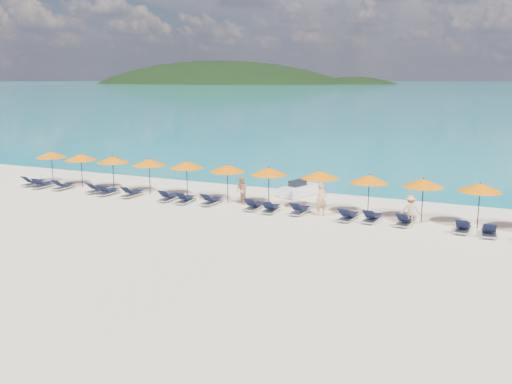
% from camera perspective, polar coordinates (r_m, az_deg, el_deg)
% --- Properties ---
extents(ground, '(1400.00, 1400.00, 0.00)m').
position_cam_1_polar(ground, '(27.90, -2.62, -3.52)').
color(ground, beige).
extents(headland_main, '(374.00, 242.00, 126.50)m').
position_cam_1_polar(headland_main, '(646.27, -3.91, 7.38)').
color(headland_main, black).
rests_on(headland_main, ground).
extents(headland_small, '(162.00, 126.00, 85.50)m').
position_cam_1_polar(headland_small, '(607.52, 9.61, 7.28)').
color(headland_small, black).
rests_on(headland_small, ground).
extents(jetski, '(1.75, 2.93, 0.98)m').
position_cam_1_polar(jetski, '(35.16, 4.36, 0.26)').
color(jetski, white).
rests_on(jetski, ground).
extents(beachgoer_a, '(0.77, 0.76, 1.79)m').
position_cam_1_polar(beachgoer_a, '(30.04, 6.56, -0.75)').
color(beachgoer_a, tan).
rests_on(beachgoer_a, ground).
extents(beachgoer_b, '(0.90, 0.84, 1.62)m').
position_cam_1_polar(beachgoer_b, '(32.61, -1.47, 0.14)').
color(beachgoer_b, tan).
rests_on(beachgoer_b, ground).
extents(beachgoer_c, '(1.05, 0.67, 1.51)m').
position_cam_1_polar(beachgoer_c, '(29.16, 15.19, -1.73)').
color(beachgoer_c, tan).
rests_on(beachgoer_c, ground).
extents(umbrella_0, '(2.10, 2.10, 2.28)m').
position_cam_1_polar(umbrella_0, '(41.27, -19.79, 3.55)').
color(umbrella_0, black).
rests_on(umbrella_0, ground).
extents(umbrella_1, '(2.10, 2.10, 2.28)m').
position_cam_1_polar(umbrella_1, '(39.26, -17.11, 3.35)').
color(umbrella_1, black).
rests_on(umbrella_1, ground).
extents(umbrella_2, '(2.10, 2.10, 2.28)m').
position_cam_1_polar(umbrella_2, '(37.62, -14.14, 3.17)').
color(umbrella_2, black).
rests_on(umbrella_2, ground).
extents(umbrella_3, '(2.10, 2.10, 2.28)m').
position_cam_1_polar(umbrella_3, '(35.88, -10.63, 2.94)').
color(umbrella_3, black).
rests_on(umbrella_3, ground).
extents(umbrella_4, '(2.10, 2.10, 2.28)m').
position_cam_1_polar(umbrella_4, '(34.51, -6.95, 2.72)').
color(umbrella_4, black).
rests_on(umbrella_4, ground).
extents(umbrella_5, '(2.10, 2.10, 2.28)m').
position_cam_1_polar(umbrella_5, '(32.92, -2.87, 2.37)').
color(umbrella_5, black).
rests_on(umbrella_5, ground).
extents(umbrella_6, '(2.10, 2.10, 2.28)m').
position_cam_1_polar(umbrella_6, '(31.86, 1.29, 2.08)').
color(umbrella_6, black).
rests_on(umbrella_6, ground).
extents(umbrella_7, '(2.10, 2.10, 2.28)m').
position_cam_1_polar(umbrella_7, '(30.94, 6.42, 1.73)').
color(umbrella_7, black).
rests_on(umbrella_7, ground).
extents(umbrella_8, '(2.10, 2.10, 2.28)m').
position_cam_1_polar(umbrella_8, '(30.07, 11.25, 1.30)').
color(umbrella_8, black).
rests_on(umbrella_8, ground).
extents(umbrella_9, '(2.10, 2.10, 2.28)m').
position_cam_1_polar(umbrella_9, '(29.57, 16.40, 0.88)').
color(umbrella_9, black).
rests_on(umbrella_9, ground).
extents(umbrella_10, '(2.10, 2.10, 2.28)m').
position_cam_1_polar(umbrella_10, '(29.24, 21.51, 0.43)').
color(umbrella_10, black).
rests_on(umbrella_10, ground).
extents(lounger_0, '(0.69, 1.72, 0.66)m').
position_cam_1_polar(lounger_0, '(41.15, -21.38, 0.90)').
color(lounger_0, silver).
rests_on(lounger_0, ground).
extents(lounger_1, '(0.73, 1.74, 0.66)m').
position_cam_1_polar(lounger_1, '(40.13, -20.54, 0.71)').
color(lounger_1, silver).
rests_on(lounger_1, ground).
extents(lounger_2, '(0.71, 1.73, 0.66)m').
position_cam_1_polar(lounger_2, '(39.10, -18.73, 0.57)').
color(lounger_2, silver).
rests_on(lounger_2, ground).
extents(lounger_3, '(0.75, 1.74, 0.66)m').
position_cam_1_polar(lounger_3, '(37.37, -15.58, 0.27)').
color(lounger_3, silver).
rests_on(lounger_3, ground).
extents(lounger_4, '(0.63, 1.70, 0.66)m').
position_cam_1_polar(lounger_4, '(36.48, -14.60, 0.06)').
color(lounger_4, silver).
rests_on(lounger_4, ground).
extents(lounger_5, '(0.63, 1.70, 0.66)m').
position_cam_1_polar(lounger_5, '(35.57, -12.33, -0.12)').
color(lounger_5, silver).
rests_on(lounger_5, ground).
extents(lounger_6, '(0.71, 1.73, 0.66)m').
position_cam_1_polar(lounger_6, '(34.04, -8.74, -0.50)').
color(lounger_6, silver).
rests_on(lounger_6, ground).
extents(lounger_7, '(0.78, 1.75, 0.66)m').
position_cam_1_polar(lounger_7, '(33.30, -7.09, -0.72)').
color(lounger_7, silver).
rests_on(lounger_7, ground).
extents(lounger_8, '(0.70, 1.73, 0.66)m').
position_cam_1_polar(lounger_8, '(32.74, -4.51, -0.87)').
color(lounger_8, silver).
rests_on(lounger_8, ground).
extents(lounger_9, '(0.69, 1.72, 0.66)m').
position_cam_1_polar(lounger_9, '(31.39, -0.22, -1.37)').
color(lounger_9, silver).
rests_on(lounger_9, ground).
extents(lounger_10, '(0.77, 1.75, 0.66)m').
position_cam_1_polar(lounger_10, '(30.78, 1.49, -1.64)').
color(lounger_10, silver).
rests_on(lounger_10, ground).
extents(lounger_11, '(0.67, 1.72, 0.66)m').
position_cam_1_polar(lounger_11, '(30.47, 4.38, -1.80)').
color(lounger_11, silver).
rests_on(lounger_11, ground).
extents(lounger_12, '(0.78, 1.75, 0.66)m').
position_cam_1_polar(lounger_12, '(29.45, 9.19, -2.38)').
color(lounger_12, silver).
rests_on(lounger_12, ground).
extents(lounger_13, '(0.70, 1.73, 0.66)m').
position_cam_1_polar(lounger_13, '(29.36, 11.52, -2.51)').
color(lounger_13, silver).
rests_on(lounger_13, ground).
extents(lounger_14, '(0.74, 1.74, 0.66)m').
position_cam_1_polar(lounger_14, '(29.06, 14.68, -2.80)').
color(lounger_14, silver).
rests_on(lounger_14, ground).
extents(lounger_15, '(0.64, 1.71, 0.66)m').
position_cam_1_polar(lounger_15, '(28.63, 19.97, -3.34)').
color(lounger_15, silver).
rests_on(lounger_15, ground).
extents(lounger_16, '(0.76, 1.75, 0.66)m').
position_cam_1_polar(lounger_16, '(28.38, 22.28, -3.63)').
color(lounger_16, silver).
rests_on(lounger_16, ground).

